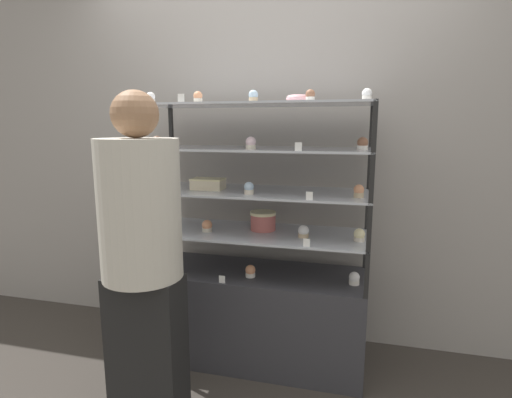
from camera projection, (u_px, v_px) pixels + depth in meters
The scene contains 34 objects.
ground_plane at pixel (256, 356), 2.59m from camera, with size 20.00×20.00×0.00m, color #38332D.
back_wall at pixel (270, 152), 2.73m from camera, with size 8.00×0.05×2.60m.
display_base at pixel (256, 315), 2.54m from camera, with size 1.34×0.50×0.58m.
display_riser_lower at pixel (256, 234), 2.44m from camera, with size 1.34×0.50×0.26m.
display_riser_middle at pixel (256, 193), 2.40m from camera, with size 1.34×0.50×0.26m.
display_riser_upper at pixel (256, 150), 2.35m from camera, with size 1.34×0.50×0.26m.
display_riser_top at pixel (256, 106), 2.31m from camera, with size 1.34×0.50×0.26m.
layer_cake_centerpiece at pixel (263, 221), 2.48m from camera, with size 0.16×0.16×0.12m.
sheet_cake_frosted at pixel (208, 184), 2.44m from camera, with size 0.20×0.13×0.07m.
cupcake_0 at pixel (157, 264), 2.52m from camera, with size 0.06×0.06×0.07m.
cupcake_1 at pixel (250, 271), 2.39m from camera, with size 0.06×0.06×0.07m.
cupcake_2 at pixel (354, 278), 2.28m from camera, with size 0.06×0.06×0.07m.
price_tag_0 at pixel (222, 279), 2.30m from camera, with size 0.04×0.00×0.04m.
cupcake_3 at pixel (162, 222), 2.54m from camera, with size 0.06×0.06×0.07m.
cupcake_4 at pixel (207, 226), 2.45m from camera, with size 0.06×0.06×0.07m.
cupcake_5 at pixel (303, 232), 2.32m from camera, with size 0.06×0.06×0.07m.
cupcake_6 at pixel (359, 235), 2.24m from camera, with size 0.06×0.06×0.07m.
price_tag_1 at pixel (307, 243), 2.14m from camera, with size 0.04×0.00×0.04m.
cupcake_7 at pixel (152, 185), 2.41m from camera, with size 0.06×0.06×0.07m.
cupcake_8 at pixel (249, 188), 2.26m from camera, with size 0.06×0.06×0.07m.
cupcake_9 at pixel (359, 191), 2.16m from camera, with size 0.06×0.06×0.07m.
price_tag_2 at pixel (309, 196), 2.09m from camera, with size 0.04×0.00×0.04m.
cupcake_10 at pixel (157, 142), 2.44m from camera, with size 0.06×0.06×0.07m.
cupcake_11 at pixel (250, 143), 2.23m from camera, with size 0.06×0.06×0.07m.
cupcake_12 at pixel (363, 144), 2.15m from camera, with size 0.06×0.06×0.07m.
price_tag_3 at pixel (298, 147), 2.06m from camera, with size 0.04×0.00×0.04m.
cupcake_13 at pixel (151, 98), 2.32m from camera, with size 0.05×0.05×0.07m.
cupcake_14 at pixel (198, 97), 2.27m from camera, with size 0.05×0.05×0.07m.
cupcake_15 at pixel (253, 96), 2.19m from camera, with size 0.05×0.05×0.07m.
cupcake_16 at pixel (310, 96), 2.15m from camera, with size 0.05×0.05×0.07m.
cupcake_17 at pixel (367, 95), 2.09m from camera, with size 0.05×0.05×0.07m.
price_tag_4 at pixel (181, 98), 2.17m from camera, with size 0.04×0.00×0.04m.
donut_glazed at pixel (299, 99), 2.23m from camera, with size 0.14×0.14×0.04m.
customer_figure at pixel (142, 254), 1.91m from camera, with size 0.38×0.38×1.64m.
Camera 1 is at (0.58, -2.29, 1.48)m, focal length 28.00 mm.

